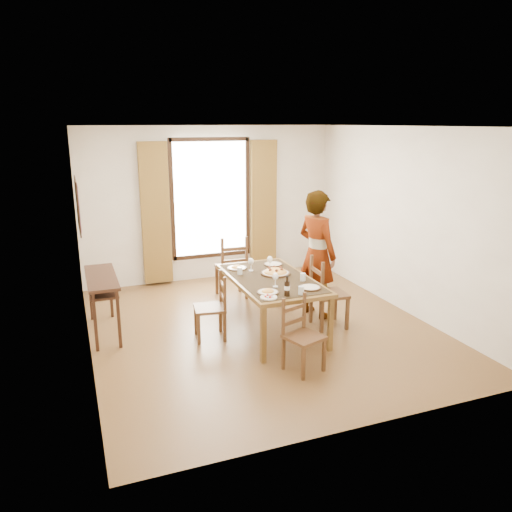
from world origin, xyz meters
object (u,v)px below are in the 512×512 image
object	(u,v)px
console_table	(102,284)
dining_table	(271,282)
man	(317,254)
pasta_platter	(275,271)

from	to	relation	value
console_table	dining_table	world-z (taller)	console_table
dining_table	man	xyz separation A→B (m)	(0.83, 0.31, 0.23)
man	pasta_platter	distance (m)	0.76
console_table	pasta_platter	size ratio (longest dim) A/B	3.00
dining_table	pasta_platter	xyz separation A→B (m)	(0.11, 0.12, 0.11)
dining_table	man	world-z (taller)	man
dining_table	pasta_platter	bearing A→B (deg)	48.38
console_table	man	world-z (taller)	man
man	pasta_platter	bearing A→B (deg)	85.84
console_table	dining_table	bearing A→B (deg)	-19.07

